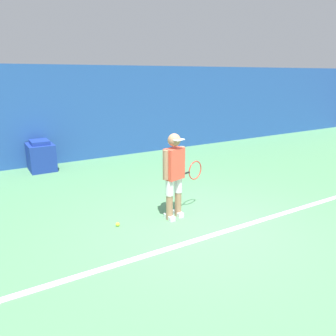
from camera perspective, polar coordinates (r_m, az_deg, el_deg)
ground_plane at (r=5.66m, az=5.94°, el=-9.80°), size 24.00×24.00×0.00m
back_wall at (r=9.98m, az=-12.79°, el=9.28°), size 24.00×0.10×2.71m
court_baseline at (r=5.38m, az=8.53°, el=-11.28°), size 21.60×0.10×0.01m
tennis_player at (r=5.62m, az=1.17°, el=-0.80°), size 0.96×0.38×1.51m
tennis_ball at (r=5.63m, az=-8.76°, el=-9.68°), size 0.07×0.07×0.07m
covered_chair at (r=9.27m, az=-21.25°, el=1.94°), size 0.64×0.80×0.80m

